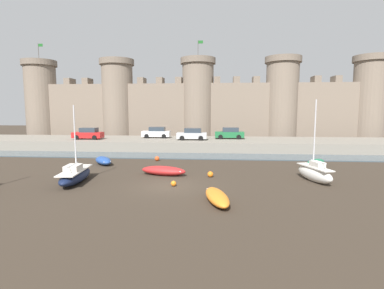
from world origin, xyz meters
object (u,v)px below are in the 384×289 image
(mooring_buoy_off_centre, at_px, (174,184))
(mooring_buoy_near_shore, at_px, (157,159))
(mooring_buoy_near_channel, at_px, (210,174))
(car_quay_centre_west, at_px, (88,134))
(sailboat_foreground_left, at_px, (75,175))
(car_quay_west, at_px, (156,133))
(rowboat_midflat_right, at_px, (217,197))
(sailboat_near_channel_right, at_px, (315,173))
(rowboat_foreground_right, at_px, (315,163))
(rowboat_midflat_centre, at_px, (103,160))
(rowboat_near_channel_left, at_px, (163,170))
(car_quay_centre_east, at_px, (230,133))
(car_quay_east, at_px, (192,134))

(mooring_buoy_off_centre, bearing_deg, mooring_buoy_near_shore, 107.70)
(mooring_buoy_near_channel, relative_size, car_quay_centre_west, 0.11)
(sailboat_foreground_left, bearing_deg, mooring_buoy_off_centre, -3.61)
(mooring_buoy_near_channel, height_order, car_quay_west, car_quay_west)
(rowboat_midflat_right, bearing_deg, sailboat_near_channel_right, 38.57)
(rowboat_foreground_right, distance_m, car_quay_west, 23.32)
(mooring_buoy_off_centre, bearing_deg, rowboat_midflat_right, -48.64)
(mooring_buoy_near_shore, bearing_deg, sailboat_near_channel_right, -30.27)
(rowboat_midflat_right, relative_size, rowboat_midflat_centre, 1.17)
(rowboat_near_channel_left, height_order, car_quay_centre_east, car_quay_centre_east)
(sailboat_near_channel_right, height_order, mooring_buoy_off_centre, sailboat_near_channel_right)
(mooring_buoy_off_centre, height_order, car_quay_east, car_quay_east)
(rowboat_foreground_right, relative_size, car_quay_centre_west, 0.69)
(rowboat_foreground_right, relative_size, mooring_buoy_near_shore, 5.61)
(rowboat_near_channel_left, height_order, car_quay_west, car_quay_west)
(car_quay_east, bearing_deg, rowboat_midflat_centre, -123.47)
(rowboat_foreground_right, height_order, mooring_buoy_off_centre, rowboat_foreground_right)
(mooring_buoy_near_channel, distance_m, car_quay_west, 21.29)
(sailboat_near_channel_right, xyz_separation_m, car_quay_west, (-16.45, 20.24, 1.45))
(rowboat_foreground_right, distance_m, sailboat_foreground_left, 21.59)
(sailboat_foreground_left, height_order, mooring_buoy_near_shore, sailboat_foreground_left)
(mooring_buoy_off_centre, bearing_deg, rowboat_near_channel_left, 111.16)
(rowboat_foreground_right, xyz_separation_m, car_quay_east, (-12.90, 11.61, 1.73))
(sailboat_near_channel_right, bearing_deg, mooring_buoy_near_shore, 149.73)
(sailboat_near_channel_right, relative_size, mooring_buoy_off_centre, 15.81)
(mooring_buoy_off_centre, bearing_deg, car_quay_centre_west, 127.35)
(car_quay_centre_east, bearing_deg, car_quay_centre_west, -172.97)
(rowboat_midflat_right, distance_m, rowboat_midflat_centre, 16.26)
(rowboat_near_channel_left, bearing_deg, rowboat_midflat_centre, 147.57)
(sailboat_near_channel_right, bearing_deg, rowboat_foreground_right, 72.06)
(mooring_buoy_off_centre, distance_m, car_quay_centre_east, 22.76)
(sailboat_near_channel_right, xyz_separation_m, sailboat_foreground_left, (-18.13, -1.90, -0.10))
(car_quay_centre_west, distance_m, car_quay_east, 14.66)
(rowboat_foreground_right, height_order, car_quay_centre_east, car_quay_centre_east)
(sailboat_near_channel_right, bearing_deg, car_quay_east, 121.84)
(rowboat_foreground_right, height_order, mooring_buoy_near_shore, rowboat_foreground_right)
(mooring_buoy_off_centre, height_order, car_quay_west, car_quay_west)
(rowboat_midflat_right, bearing_deg, car_quay_west, 109.01)
(rowboat_foreground_right, height_order, sailboat_foreground_left, sailboat_foreground_left)
(rowboat_foreground_right, distance_m, mooring_buoy_off_centre, 15.07)
(rowboat_near_channel_left, xyz_separation_m, car_quay_centre_west, (-13.66, 16.13, 1.73))
(sailboat_near_channel_right, xyz_separation_m, mooring_buoy_near_channel, (-8.00, 0.79, -0.44))
(sailboat_near_channel_right, height_order, car_quay_east, sailboat_near_channel_right)
(rowboat_near_channel_left, relative_size, mooring_buoy_near_shore, 8.06)
(sailboat_foreground_left, relative_size, car_quay_east, 1.41)
(mooring_buoy_near_channel, relative_size, car_quay_west, 0.11)
(rowboat_midflat_centre, xyz_separation_m, car_quay_west, (2.44, 14.64, 1.73))
(rowboat_foreground_right, bearing_deg, sailboat_near_channel_right, -107.94)
(rowboat_midflat_centre, distance_m, mooring_buoy_near_channel, 11.91)
(rowboat_midflat_right, relative_size, sailboat_foreground_left, 0.68)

